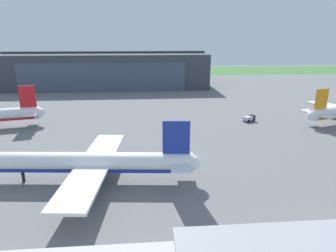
{
  "coord_description": "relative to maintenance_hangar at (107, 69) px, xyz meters",
  "views": [
    {
      "loc": [
        -9.14,
        -58.2,
        25.48
      ],
      "look_at": [
        -3.37,
        11.93,
        4.06
      ],
      "focal_mm": 30.97,
      "sensor_mm": 36.0,
      "label": 1
    }
  ],
  "objects": [
    {
      "name": "grass_field_strip",
      "position": [
        29.29,
        73.02,
        -8.89
      ],
      "size": [
        440.0,
        56.0,
        0.08
      ],
      "primitive_type": "cube",
      "color": "#3C7433",
      "rests_on": "ground_plane"
    },
    {
      "name": "maintenance_hangar",
      "position": [
        0.0,
        0.0,
        0.0
      ],
      "size": [
        106.45,
        42.1,
        18.77
      ],
      "color": "#383D47",
      "rests_on": "ground_plane"
    },
    {
      "name": "airliner_near_left",
      "position": [
        10.11,
        -115.32,
        -5.11
      ],
      "size": [
        40.01,
        31.92,
        11.76
      ],
      "color": "white",
      "rests_on": "ground_plane"
    },
    {
      "name": "fuel_bowser",
      "position": [
        53.27,
        -78.16,
        -7.88
      ],
      "size": [
        4.21,
        3.37,
        1.97
      ],
      "color": "#2D2D33",
      "rests_on": "ground_plane"
    },
    {
      "name": "ground_plane",
      "position": [
        29.29,
        -106.34,
        -8.93
      ],
      "size": [
        440.0,
        440.0,
        0.0
      ],
      "primitive_type": "plane",
      "color": "slate"
    }
  ]
}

